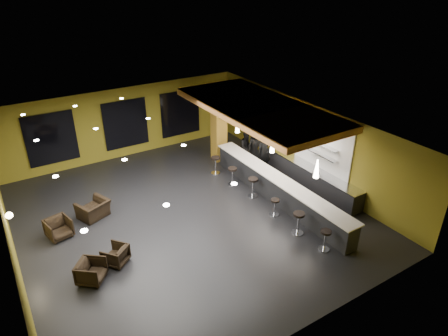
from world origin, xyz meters
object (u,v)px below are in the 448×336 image
bar_stool_4 (233,174)px  staff_a (264,154)px  bar_counter (278,190)px  staff_b (247,147)px  staff_c (255,146)px  pendant_2 (237,125)px  armchair_c (59,228)px  armchair_d (93,209)px  bar_stool_1 (298,220)px  prep_counter (306,174)px  pendant_1 (272,144)px  bar_stool_3 (253,185)px  pendant_0 (317,169)px  bar_stool_5 (216,163)px  column (219,127)px  armchair_b (115,255)px  bar_stool_2 (275,205)px  armchair_a (91,271)px  bar_stool_0 (325,238)px

bar_stool_4 → staff_a: bearing=7.9°
bar_counter → staff_a: 2.63m
staff_b → staff_c: size_ratio=0.92×
pendant_2 → armchair_c: size_ratio=0.86×
armchair_d → bar_stool_1: 7.76m
prep_counter → bar_stool_1: 3.88m
pendant_1 → pendant_2: size_ratio=1.00×
bar_counter → bar_stool_3: bearing=130.5°
pendant_0 → bar_stool_5: (-0.92, 5.39, -1.81)m
staff_a → pendant_1: bearing=-105.6°
staff_c → bar_stool_5: (-2.20, 0.03, -0.36)m
prep_counter → pendant_0: pendant_0 is taller
staff_a → bar_stool_4: size_ratio=2.28×
bar_counter → column: bearing=90.0°
armchair_b → armchair_d: bearing=-131.4°
pendant_0 → staff_a: (1.08, 4.36, -1.42)m
bar_counter → bar_stool_3: bar_counter is taller
bar_counter → pendant_2: (0.00, 3.00, 1.85)m
staff_a → bar_stool_2: 3.71m
bar_counter → staff_c: (1.27, 3.36, 0.40)m
prep_counter → armchair_d: bearing=165.3°
pendant_0 → bar_stool_5: pendant_0 is taller
staff_b → armchair_d: size_ratio=1.53×
staff_c → bar_counter: bearing=-116.5°
staff_a → bar_stool_1: bearing=-98.1°
staff_b → bar_stool_3: 3.24m
armchair_b → bar_stool_2: (6.13, -0.56, 0.13)m
armchair_a → bar_stool_2: size_ratio=1.10×
pendant_0 → pendant_1: (0.00, 2.50, 0.00)m
bar_stool_1 → bar_stool_4: size_ratio=1.07×
bar_stool_4 → bar_stool_2: bearing=-89.0°
armchair_d → pendant_1: bearing=138.9°
prep_counter → armchair_a: 9.88m
staff_a → bar_counter: bearing=-100.1°
pendant_2 → armchair_c: 8.44m
pendant_1 → pendant_2: (0.00, 2.50, 0.00)m
prep_counter → column: column is taller
pendant_2 → armchair_a: (-7.81, -3.65, -1.99)m
column → bar_stool_0: column is taller
staff_c → armchair_d: 8.07m
bar_stool_2 → bar_stool_0: bearing=-87.3°
bar_counter → bar_stool_3: size_ratio=9.34×
bar_stool_3 → bar_stool_5: size_ratio=1.02×
staff_c → bar_stool_4: 2.49m
pendant_1 → bar_stool_5: pendant_1 is taller
pendant_1 → bar_stool_2: size_ratio=0.98×
staff_c → armchair_a: size_ratio=2.28×
pendant_1 → staff_a: size_ratio=0.38×
armchair_c → bar_stool_4: size_ratio=1.01×
staff_c → bar_stool_2: 4.67m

